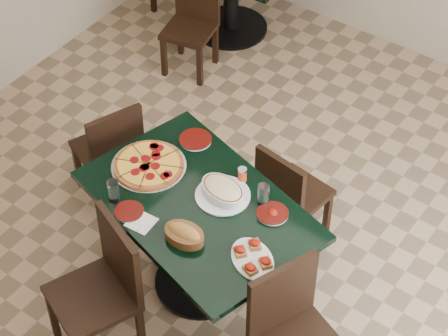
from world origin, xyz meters
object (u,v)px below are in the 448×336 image
Objects in this scene: chair_right at (292,328)px; back_chair_near at (193,19)px; chair_near at (105,283)px; chair_far at (288,193)px; pepperoni_pizza at (149,165)px; lasagna_casserole at (223,191)px; chair_left at (111,148)px; bread_basket at (184,234)px; main_table at (199,224)px; bruschetta_platter at (253,257)px.

chair_right reaches higher than back_chair_near.
chair_right is at bearing 42.39° from chair_near.
pepperoni_pizza is (-0.66, -0.56, 0.32)m from chair_far.
chair_near reaches higher than lasagna_casserole.
chair_right is at bearing -14.95° from pepperoni_pizza.
bread_basket is (1.03, -0.53, 0.33)m from chair_left.
back_chair_near is at bearing 138.89° from chair_near.
chair_right is (0.59, -0.90, 0.07)m from chair_far.
main_table is 0.56m from bruschetta_platter.
chair_right is 0.89m from lasagna_casserole.
main_table is 4.79× the size of lasagna_casserole.
chair_left is 2.56× the size of lasagna_casserole.
back_chair_near is 1.75× the size of pepperoni_pizza.
chair_right is 1.15× the size of back_chair_near.
chair_left reaches higher than chair_far.
chair_near is 1.03× the size of chair_right.
pepperoni_pizza is at bearing -173.38° from main_table.
back_chair_near is (-2.23, 2.06, -0.07)m from chair_right.
bruschetta_platter is at bearing -58.50° from back_chair_near.
back_chair_near is at bearing 143.34° from main_table.
chair_right reaches higher than bruschetta_platter.
main_table is at bearing -8.53° from pepperoni_pizza.
chair_far is 1.34m from chair_near.
chair_far is 2.11× the size of bruschetta_platter.
bruschetta_platter is at bearing -24.87° from lasagna_casserole.
main_table is 1.93× the size of chair_far.
main_table is 0.87m from chair_right.
chair_near is 2.08× the size of pepperoni_pizza.
lasagna_casserole is (-0.75, 0.40, 0.28)m from chair_right.
chair_right is at bearing -17.34° from lasagna_casserole.
chair_left is at bearing 148.94° from bread_basket.
chair_near is 2.48× the size of bruschetta_platter.
bruschetta_platter is (1.43, -0.43, 0.31)m from chair_left.
main_table is at bearing 94.02° from chair_right.
chair_right is at bearing 94.53° from chair_left.
back_chair_near is 2.45× the size of lasagna_casserole.
bruschetta_platter is (0.39, 0.09, -0.02)m from bread_basket.
bruschetta_platter is (0.68, 0.48, 0.24)m from chair_near.
main_table is 0.67m from chair_near.
back_chair_near is at bearing -27.62° from chair_far.
bruschetta_platter is (0.26, -0.79, 0.32)m from chair_far.
chair_right is 1.32m from pepperoni_pizza.
pepperoni_pizza is 0.51m from lasagna_casserole.
bruschetta_platter reaches higher than main_table.
lasagna_casserole reaches higher than bruschetta_platter.
chair_left is at bearing 24.61° from chair_far.
pepperoni_pizza is (0.98, -1.72, 0.33)m from back_chair_near.
bruschetta_platter is (1.90, -1.95, 0.33)m from back_chair_near.
chair_left is 1.83× the size of pepperoni_pizza.
back_chair_near is at bearing 167.17° from bruschetta_platter.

